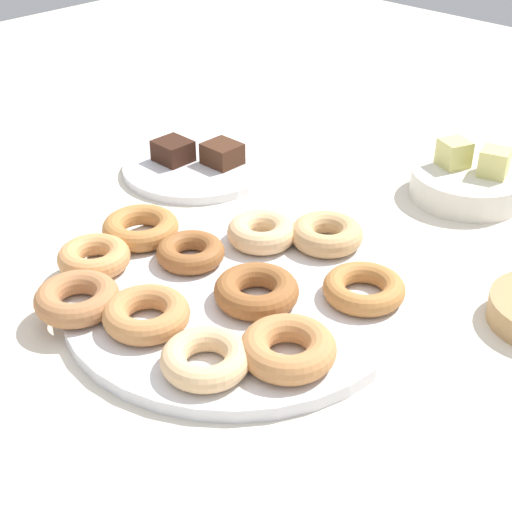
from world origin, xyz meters
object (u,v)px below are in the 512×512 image
(donut_4, at_px, (254,292))
(donut_5, at_px, (94,257))
(donut_7, at_px, (327,234))
(fruit_bowl, at_px, (468,184))
(cake_plate, at_px, (197,168))
(donut_2, at_px, (77,298))
(donut_plate, at_px, (237,296))
(donut_10, at_px, (190,252))
(donut_1, at_px, (261,232))
(melon_chunk_right, at_px, (494,162))
(melon_chunk_left, at_px, (454,153))
(donut_9, at_px, (206,359))
(donut_0, at_px, (143,227))
(brownie_far, at_px, (222,154))
(donut_6, at_px, (146,314))
(brownie_near, at_px, (173,151))
(donut_8, at_px, (364,288))
(donut_3, at_px, (288,348))

(donut_4, xyz_separation_m, donut_5, (-0.18, -0.07, -0.00))
(donut_7, bearing_deg, fruit_bowl, 80.53)
(donut_4, distance_m, cake_plate, 0.36)
(donut_2, xyz_separation_m, cake_plate, (-0.18, 0.33, -0.02))
(donut_plate, relative_size, cake_plate, 1.75)
(donut_10, bearing_deg, donut_1, 71.15)
(donut_4, relative_size, melon_chunk_right, 2.48)
(donut_4, xyz_separation_m, melon_chunk_left, (-0.01, 0.39, 0.03))
(donut_1, xyz_separation_m, donut_10, (-0.03, -0.09, -0.00))
(donut_9, height_order, donut_10, donut_9)
(donut_0, distance_m, donut_9, 0.26)
(donut_10, xyz_separation_m, brownie_far, (-0.17, 0.21, 0.00))
(donut_6, height_order, brownie_far, brownie_far)
(melon_chunk_left, bearing_deg, brownie_far, -146.96)
(donut_5, height_order, melon_chunk_right, melon_chunk_right)
(melon_chunk_left, bearing_deg, donut_4, -89.03)
(brownie_near, xyz_separation_m, fruit_bowl, (0.35, 0.22, -0.01))
(donut_8, bearing_deg, donut_7, 149.53)
(brownie_near, height_order, fruit_bowl, brownie_near)
(donut_3, height_order, fruit_bowl, donut_3)
(donut_3, distance_m, melon_chunk_left, 0.45)
(melon_chunk_left, bearing_deg, donut_3, -77.85)
(donut_3, bearing_deg, donut_10, 164.69)
(donut_8, xyz_separation_m, melon_chunk_left, (-0.08, 0.31, 0.03))
(donut_5, relative_size, brownie_far, 1.67)
(brownie_far, height_order, melon_chunk_left, melon_chunk_left)
(brownie_far, bearing_deg, cake_plate, -135.00)
(donut_1, relative_size, melon_chunk_right, 2.27)
(donut_plate, distance_m, brownie_near, 0.35)
(donut_6, bearing_deg, donut_5, 167.68)
(donut_5, distance_m, donut_10, 0.11)
(donut_9, bearing_deg, cake_plate, 138.89)
(donut_6, distance_m, brownie_far, 0.39)
(melon_chunk_right, bearing_deg, donut_6, -100.94)
(donut_plate, xyz_separation_m, donut_9, (0.07, -0.11, 0.02))
(donut_5, bearing_deg, melon_chunk_left, 69.91)
(donut_5, bearing_deg, donut_10, 50.53)
(brownie_far, bearing_deg, melon_chunk_left, 33.04)
(brownie_far, bearing_deg, donut_9, -45.83)
(donut_2, xyz_separation_m, donut_9, (0.16, 0.03, -0.00))
(donut_0, height_order, brownie_far, brownie_far)
(donut_plate, bearing_deg, fruit_bowl, 82.75)
(donut_7, bearing_deg, melon_chunk_right, 75.31)
(donut_6, bearing_deg, fruit_bowl, 81.81)
(melon_chunk_right, bearing_deg, donut_10, -111.50)
(cake_plate, height_order, melon_chunk_right, melon_chunk_right)
(donut_10, bearing_deg, melon_chunk_left, 75.07)
(fruit_bowl, bearing_deg, donut_plate, -97.25)
(melon_chunk_left, bearing_deg, donut_0, -115.60)
(donut_0, height_order, melon_chunk_right, melon_chunk_right)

